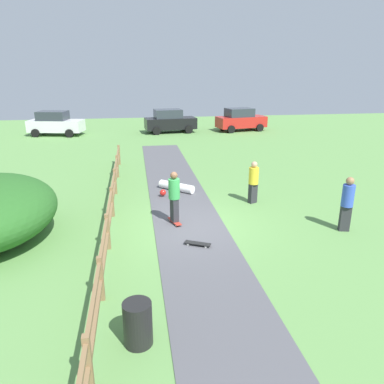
{
  "coord_description": "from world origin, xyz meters",
  "views": [
    {
      "loc": [
        -1.68,
        -11.36,
        5.05
      ],
      "look_at": [
        0.19,
        0.62,
        1.0
      ],
      "focal_mm": 34.43,
      "sensor_mm": 36.0,
      "label": 1
    }
  ],
  "objects": [
    {
      "name": "parked_car_red",
      "position": [
        7.38,
        19.54,
        0.96
      ],
      "size": [
        4.44,
        2.59,
        1.92
      ],
      "color": "red",
      "rests_on": "ground_plane"
    },
    {
      "name": "ground_plane",
      "position": [
        0.0,
        0.0,
        0.0
      ],
      "size": [
        60.0,
        60.0,
        0.0
      ],
      "primitive_type": "plane",
      "color": "#60934C"
    },
    {
      "name": "skateboard_loose",
      "position": [
        0.02,
        -1.53,
        0.09
      ],
      "size": [
        0.8,
        0.54,
        0.08
      ],
      "color": "black",
      "rests_on": "asphalt_path"
    },
    {
      "name": "parked_car_white",
      "position": [
        -7.91,
        19.56,
        0.96
      ],
      "size": [
        4.46,
        2.64,
        1.92
      ],
      "color": "silver",
      "rests_on": "ground_plane"
    },
    {
      "name": "parked_car_black",
      "position": [
        1.27,
        19.54,
        0.96
      ],
      "size": [
        4.37,
        2.37,
        1.92
      ],
      "color": "black",
      "rests_on": "ground_plane"
    },
    {
      "name": "bystander_yellow",
      "position": [
        2.82,
        1.89,
        0.93
      ],
      "size": [
        0.5,
        0.5,
        1.68
      ],
      "color": "#2D2D33",
      "rests_on": "ground_plane"
    },
    {
      "name": "asphalt_path",
      "position": [
        0.0,
        0.0,
        0.01
      ],
      "size": [
        2.4,
        28.0,
        0.02
      ],
      "primitive_type": "cube",
      "color": "#515156",
      "rests_on": "ground_plane"
    },
    {
      "name": "bystander_blue",
      "position": [
        4.97,
        -1.15,
        1.02
      ],
      "size": [
        0.46,
        0.46,
        1.83
      ],
      "color": "#2D2D33",
      "rests_on": "ground_plane"
    },
    {
      "name": "trash_bin",
      "position": [
        -1.8,
        -5.42,
        0.45
      ],
      "size": [
        0.56,
        0.56,
        0.9
      ],
      "primitive_type": "cylinder",
      "color": "black",
      "rests_on": "ground_plane"
    },
    {
      "name": "wooden_fence",
      "position": [
        -2.6,
        0.0,
        0.67
      ],
      "size": [
        0.12,
        18.12,
        1.1
      ],
      "color": "olive",
      "rests_on": "ground_plane"
    },
    {
      "name": "skater_fallen",
      "position": [
        -0.04,
        3.77,
        0.2
      ],
      "size": [
        1.53,
        1.55,
        0.36
      ],
      "color": "white",
      "rests_on": "asphalt_path"
    },
    {
      "name": "skater_riding",
      "position": [
        -0.47,
        0.27,
        1.04
      ],
      "size": [
        0.47,
        0.82,
        1.83
      ],
      "color": "#B23326",
      "rests_on": "asphalt_path"
    }
  ]
}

